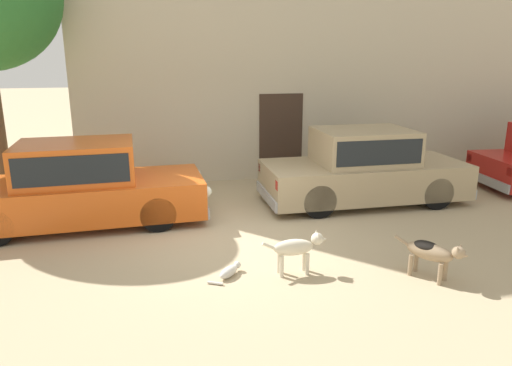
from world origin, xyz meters
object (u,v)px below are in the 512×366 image
at_px(stray_dog_tan, 431,252).
at_px(stray_dog_spotted, 297,248).
at_px(parked_sedan_second, 364,167).
at_px(parked_sedan_nearest, 80,185).
at_px(stray_cat, 229,271).

bearing_deg(stray_dog_tan, stray_dog_spotted, -141.36).
distance_m(parked_sedan_second, stray_dog_spotted, 3.80).
xyz_separation_m(parked_sedan_second, stray_dog_tan, (-0.62, -3.52, -0.35)).
distance_m(parked_sedan_nearest, stray_dog_tan, 6.05).
bearing_deg(parked_sedan_second, stray_dog_spotted, -128.23).
bearing_deg(parked_sedan_second, stray_cat, -139.05).
xyz_separation_m(parked_sedan_second, stray_dog_spotted, (-2.37, -2.95, -0.36)).
distance_m(parked_sedan_nearest, parked_sedan_second, 5.60).
bearing_deg(stray_dog_tan, parked_sedan_nearest, -157.83).
height_order(parked_sedan_second, stray_cat, parked_sedan_second).
distance_m(parked_sedan_second, stray_dog_tan, 3.59).
bearing_deg(stray_dog_spotted, parked_sedan_second, 52.24).
bearing_deg(stray_dog_tan, parked_sedan_second, 136.64).
bearing_deg(stray_dog_tan, stray_cat, -137.54).
height_order(parked_sedan_nearest, parked_sedan_second, parked_sedan_second).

